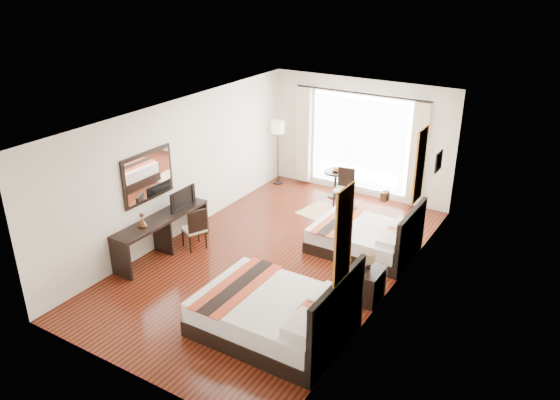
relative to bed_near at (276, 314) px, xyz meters
The scene contains 29 objects.
floor 2.29m from the bed_near, 121.81° to the left, with size 4.50×7.50×0.01m, color #380C0A.
ceiling 3.35m from the bed_near, 121.81° to the left, with size 4.50×7.50×0.02m, color white.
wall_headboard 2.44m from the bed_near, 61.35° to the left, with size 0.01×7.50×2.80m, color silver.
wall_desk 4.08m from the bed_near, 150.77° to the left, with size 0.01×7.50×2.80m, color silver.
wall_window 5.89m from the bed_near, 101.89° to the left, with size 4.50×0.01×2.80m, color silver.
wall_entry 2.43m from the bed_near, 123.24° to the right, with size 4.50×0.01×2.80m, color silver.
window_glass 5.86m from the bed_near, 101.92° to the left, with size 2.40×0.02×2.20m, color white.
sheer_curtain 5.80m from the bed_near, 102.04° to the left, with size 2.30×0.02×2.10m, color white.
drape_left 6.22m from the bed_near, 115.45° to the left, with size 0.35×0.14×2.35m, color beige.
drape_right 5.64m from the bed_near, 87.36° to the left, with size 0.35×0.14×2.35m, color beige.
art_panel_near 1.93m from the bed_near, ahead, with size 0.03×0.50×1.35m, color maroon.
art_panel_far 3.64m from the bed_near, 71.46° to the left, with size 0.03×0.50×1.35m, color maroon.
wall_sconce 2.44m from the bed_near, 57.34° to the left, with size 0.10×0.14×0.14m, color #422817.
mirror_frame 3.75m from the bed_near, 164.11° to the left, with size 0.04×1.25×0.95m, color black.
mirror_glass 3.73m from the bed_near, 164.00° to the left, with size 0.01×1.12×0.82m, color white.
bed_near is the anchor object (origin of this frame).
bed_far 3.09m from the bed_near, 87.27° to the left, with size 1.92×1.50×1.08m.
nightstand 1.75m from the bed_near, 62.40° to the left, with size 0.47×0.58×0.56m, color black.
table_lamp 1.84m from the bed_near, 63.82° to the left, with size 0.22×0.22×0.34m.
vase 1.61m from the bed_near, 60.42° to the left, with size 0.12×0.12×0.12m, color black.
console_desk 3.33m from the bed_near, 163.03° to the left, with size 0.50×2.20×0.76m, color black.
television 3.57m from the bed_near, 154.31° to the left, with size 0.71×0.09×0.41m, color black.
bronze_figurine 3.27m from the bed_near, behind, with size 0.16×0.16×0.24m, color #422817, non-canonical shape.
desk_chair 3.14m from the bed_near, 152.60° to the left, with size 0.53×0.53×0.86m.
floor_lamp 6.21m from the bed_near, 121.44° to the left, with size 0.33×0.33×1.63m.
side_table 5.44m from the bed_near, 106.76° to the left, with size 0.56×0.56×0.65m, color black.
fruit_bowl 5.43m from the bed_near, 106.72° to the left, with size 0.21×0.21×0.05m, color #442618.
window_chair 4.91m from the bed_near, 103.42° to the left, with size 0.48×0.48×0.90m.
jute_rug 4.35m from the bed_near, 106.23° to the left, with size 1.26×0.86×0.01m, color tan.
Camera 1 is at (4.82, -7.73, 5.22)m, focal length 35.00 mm.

